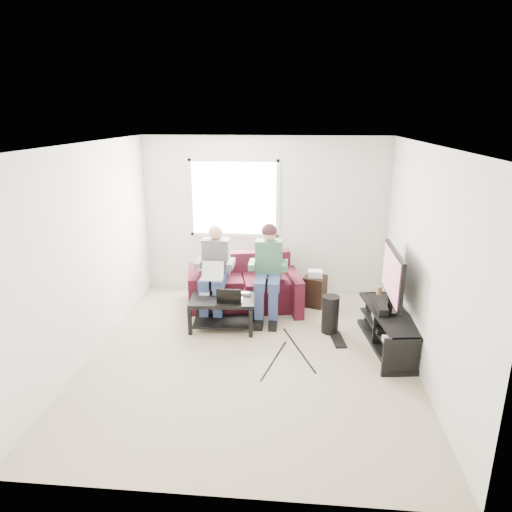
% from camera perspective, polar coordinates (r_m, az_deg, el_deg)
% --- Properties ---
extents(floor, '(4.50, 4.50, 0.00)m').
position_cam_1_polar(floor, '(5.91, -0.64, -12.28)').
color(floor, tan).
rests_on(floor, ground).
extents(ceiling, '(4.50, 4.50, 0.00)m').
position_cam_1_polar(ceiling, '(5.15, -0.74, 13.78)').
color(ceiling, white).
rests_on(ceiling, wall_back).
extents(wall_back, '(4.50, 0.00, 4.50)m').
position_cam_1_polar(wall_back, '(7.55, 1.06, 4.95)').
color(wall_back, silver).
rests_on(wall_back, floor).
extents(wall_front, '(4.50, 0.00, 4.50)m').
position_cam_1_polar(wall_front, '(3.33, -4.73, -11.83)').
color(wall_front, silver).
rests_on(wall_front, floor).
extents(wall_left, '(0.00, 4.50, 4.50)m').
position_cam_1_polar(wall_left, '(5.93, -20.31, 0.38)').
color(wall_left, silver).
rests_on(wall_left, floor).
extents(wall_right, '(0.00, 4.50, 4.50)m').
position_cam_1_polar(wall_right, '(5.56, 20.29, -0.71)').
color(wall_right, silver).
rests_on(wall_right, floor).
extents(window, '(1.48, 0.04, 1.28)m').
position_cam_1_polar(window, '(7.53, -2.77, 7.22)').
color(window, white).
rests_on(window, wall_back).
extents(sofa, '(1.90, 1.10, 0.82)m').
position_cam_1_polar(sofa, '(7.18, -1.54, -4.00)').
color(sofa, '#47111C').
rests_on(sofa, floor).
extents(person_left, '(0.40, 0.71, 1.33)m').
position_cam_1_polar(person_left, '(6.82, -5.20, -1.46)').
color(person_left, navy).
rests_on(person_left, sofa).
extents(person_right, '(0.40, 0.71, 1.38)m').
position_cam_1_polar(person_right, '(6.73, 1.54, -1.13)').
color(person_right, navy).
rests_on(person_right, sofa).
extents(laptop_silver, '(0.36, 0.29, 0.24)m').
position_cam_1_polar(laptop_silver, '(6.61, -5.55, -2.32)').
color(laptop_silver, silver).
rests_on(laptop_silver, person_left).
extents(coffee_table, '(0.94, 0.61, 0.45)m').
position_cam_1_polar(coffee_table, '(6.47, -4.18, -6.27)').
color(coffee_table, black).
rests_on(coffee_table, floor).
extents(laptop_black, '(0.35, 0.26, 0.24)m').
position_cam_1_polar(laptop_black, '(6.29, -3.26, -4.61)').
color(laptop_black, black).
rests_on(laptop_black, coffee_table).
extents(controller_a, '(0.14, 0.10, 0.04)m').
position_cam_1_polar(controller_a, '(6.58, -6.45, -4.63)').
color(controller_a, silver).
rests_on(controller_a, coffee_table).
extents(controller_b, '(0.14, 0.09, 0.04)m').
position_cam_1_polar(controller_b, '(6.60, -4.81, -4.51)').
color(controller_b, black).
rests_on(controller_b, coffee_table).
extents(controller_c, '(0.14, 0.09, 0.04)m').
position_cam_1_polar(controller_c, '(6.51, -1.38, -4.74)').
color(controller_c, gray).
rests_on(controller_c, coffee_table).
extents(tv_stand, '(0.63, 1.51, 0.48)m').
position_cam_1_polar(tv_stand, '(6.24, 16.32, -9.07)').
color(tv_stand, black).
rests_on(tv_stand, floor).
extents(tv, '(0.12, 1.10, 0.81)m').
position_cam_1_polar(tv, '(6.06, 16.70, -2.47)').
color(tv, black).
rests_on(tv, tv_stand).
extents(soundbar, '(0.12, 0.50, 0.10)m').
position_cam_1_polar(soundbar, '(6.18, 15.30, -6.03)').
color(soundbar, black).
rests_on(soundbar, tv_stand).
extents(drink_cup, '(0.08, 0.08, 0.12)m').
position_cam_1_polar(drink_cup, '(6.67, 15.15, -4.16)').
color(drink_cup, '#9A7342').
rests_on(drink_cup, tv_stand).
extents(console_white, '(0.30, 0.22, 0.06)m').
position_cam_1_polar(console_white, '(5.86, 17.09, -10.17)').
color(console_white, silver).
rests_on(console_white, tv_stand).
extents(console_grey, '(0.34, 0.26, 0.08)m').
position_cam_1_polar(console_grey, '(6.48, 15.90, -7.26)').
color(console_grey, gray).
rests_on(console_grey, tv_stand).
extents(console_black, '(0.38, 0.30, 0.07)m').
position_cam_1_polar(console_black, '(6.17, 16.46, -8.65)').
color(console_black, black).
rests_on(console_black, tv_stand).
extents(subwoofer, '(0.23, 0.23, 0.53)m').
position_cam_1_polar(subwoofer, '(6.44, 9.27, -7.22)').
color(subwoofer, black).
rests_on(subwoofer, floor).
extents(keyboard_floor, '(0.22, 0.47, 0.03)m').
position_cam_1_polar(keyboard_floor, '(6.34, 10.17, -10.24)').
color(keyboard_floor, black).
rests_on(keyboard_floor, floor).
extents(end_table, '(0.33, 0.33, 0.58)m').
position_cam_1_polar(end_table, '(7.29, 7.33, -4.20)').
color(end_table, black).
rests_on(end_table, floor).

